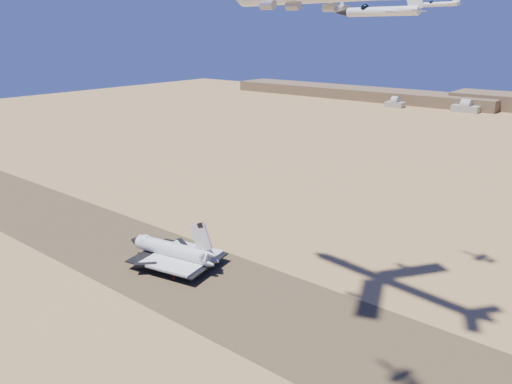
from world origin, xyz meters
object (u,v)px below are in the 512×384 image
Objects in this scene: crew_a at (168,273)px; crew_b at (175,278)px; crew_c at (173,277)px; chase_jet_c at (439,4)px; shuttle at (173,252)px; chase_jet_b at (380,11)px.

crew_b is (5.35, -1.46, -0.17)m from crew_a.
crew_c is at bearing -85.76° from crew_a.
chase_jet_c is (66.07, 65.11, 96.91)m from crew_c.
shuttle is 22.51× the size of crew_c.
crew_a is 0.12× the size of chase_jet_b.
chase_jet_c reaches higher than shuttle.
shuttle is at bearing 56.63° from crew_a.
shuttle is at bearing 160.73° from chase_jet_b.
crew_c is at bearing 163.37° from chase_jet_b.
shuttle is 14.77m from crew_b.
crew_a is 1.03× the size of crew_c.
chase_jet_c is at bearing -57.84° from crew_b.
chase_jet_c is at bearing 25.61° from shuttle.
shuttle is at bearing -132.56° from chase_jet_c.
crew_a is at bearing 163.49° from chase_jet_b.
crew_a is at bearing 61.86° from crew_b.
crew_b is at bearing 163.24° from chase_jet_b.
chase_jet_b reaches higher than shuttle.
crew_a is at bearing -126.97° from chase_jet_c.
crew_b is at bearing -83.83° from crew_a.
crew_a is 137.83m from chase_jet_b.
chase_jet_b is at bearing -63.87° from chase_jet_c.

